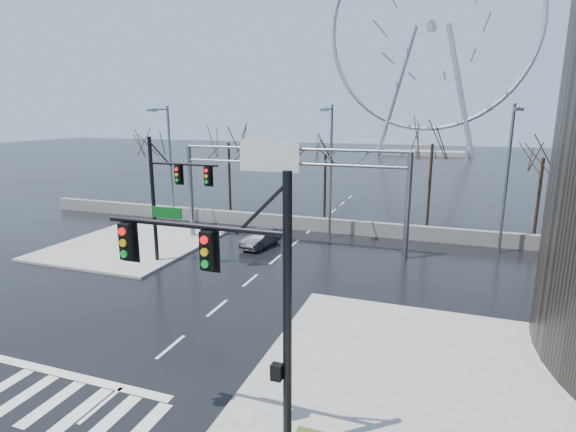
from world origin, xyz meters
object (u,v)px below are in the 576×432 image
at_px(sign_gantry, 285,175).
at_px(signal_mast_far, 168,189).
at_px(car, 261,238).
at_px(ferris_wheel, 431,35).
at_px(signal_mast_near, 239,286).

bearing_deg(sign_gantry, signal_mast_far, -132.47).
distance_m(sign_gantry, car, 4.87).
bearing_deg(ferris_wheel, signal_mast_far, -97.20).
distance_m(signal_mast_far, ferris_wheel, 89.30).
xyz_separation_m(ferris_wheel, car, (-7.02, -80.58, -25.50)).
relative_size(ferris_wheel, car, 13.27).
height_order(signal_mast_near, sign_gantry, signal_mast_near).
bearing_deg(signal_mast_far, sign_gantry, 47.53).
bearing_deg(ferris_wheel, sign_gantry, -93.84).
relative_size(sign_gantry, ferris_wheel, 0.32).
xyz_separation_m(signal_mast_far, sign_gantry, (5.49, 6.00, 0.35)).
height_order(signal_mast_near, ferris_wheel, ferris_wheel).
distance_m(signal_mast_near, ferris_wheel, 101.29).
relative_size(signal_mast_near, signal_mast_far, 1.00).
relative_size(sign_gantry, car, 4.26).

